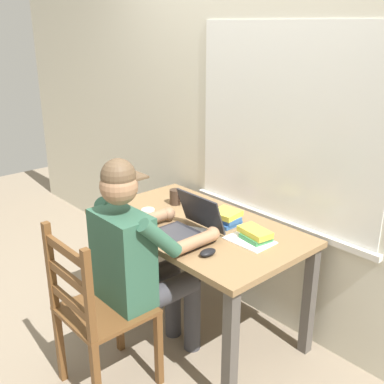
{
  "coord_description": "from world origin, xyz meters",
  "views": [
    {
      "loc": [
        1.88,
        -1.72,
        1.86
      ],
      "look_at": [
        0.01,
        -0.05,
        0.95
      ],
      "focal_mm": 43.47,
      "sensor_mm": 36.0,
      "label": 1
    }
  ],
  "objects_px": {
    "book_stack_side": "(255,235)",
    "landscape_photo_print": "(202,208)",
    "desk": "(197,239)",
    "coffee_mug_white": "(148,216)",
    "book_stack_main": "(225,217)",
    "seated_person": "(140,256)",
    "coffee_mug_dark": "(175,197)",
    "laptop": "(189,226)",
    "computer_mouse": "(208,252)",
    "wooden_chair": "(97,313)"
  },
  "relations": [
    {
      "from": "seated_person",
      "to": "book_stack_main",
      "type": "distance_m",
      "value": 0.59
    },
    {
      "from": "wooden_chair",
      "to": "book_stack_side",
      "type": "relative_size",
      "value": 4.65
    },
    {
      "from": "seated_person",
      "to": "coffee_mug_dark",
      "type": "relative_size",
      "value": 11.26
    },
    {
      "from": "landscape_photo_print",
      "to": "book_stack_main",
      "type": "bearing_deg",
      "value": -21.67
    },
    {
      "from": "computer_mouse",
      "to": "landscape_photo_print",
      "type": "height_order",
      "value": "computer_mouse"
    },
    {
      "from": "desk",
      "to": "landscape_photo_print",
      "type": "xyz_separation_m",
      "value": [
        -0.16,
        0.19,
        0.1
      ]
    },
    {
      "from": "coffee_mug_white",
      "to": "coffee_mug_dark",
      "type": "relative_size",
      "value": 1.05
    },
    {
      "from": "seated_person",
      "to": "computer_mouse",
      "type": "relative_size",
      "value": 12.53
    },
    {
      "from": "seated_person",
      "to": "landscape_photo_print",
      "type": "distance_m",
      "value": 0.68
    },
    {
      "from": "desk",
      "to": "seated_person",
      "type": "xyz_separation_m",
      "value": [
        0.05,
        -0.45,
        0.06
      ]
    },
    {
      "from": "computer_mouse",
      "to": "book_stack_main",
      "type": "xyz_separation_m",
      "value": [
        -0.22,
        0.36,
        0.02
      ]
    },
    {
      "from": "desk",
      "to": "coffee_mug_dark",
      "type": "relative_size",
      "value": 11.83
    },
    {
      "from": "laptop",
      "to": "coffee_mug_dark",
      "type": "distance_m",
      "value": 0.48
    },
    {
      "from": "seated_person",
      "to": "wooden_chair",
      "type": "xyz_separation_m",
      "value": [
        -0.0,
        -0.28,
        -0.22
      ]
    },
    {
      "from": "computer_mouse",
      "to": "book_stack_main",
      "type": "height_order",
      "value": "book_stack_main"
    },
    {
      "from": "coffee_mug_white",
      "to": "book_stack_side",
      "type": "relative_size",
      "value": 0.57
    },
    {
      "from": "seated_person",
      "to": "landscape_photo_print",
      "type": "relative_size",
      "value": 9.64
    },
    {
      "from": "wooden_chair",
      "to": "landscape_photo_print",
      "type": "distance_m",
      "value": 0.98
    },
    {
      "from": "book_stack_main",
      "to": "book_stack_side",
      "type": "xyz_separation_m",
      "value": [
        0.27,
        -0.04,
        -0.01
      ]
    },
    {
      "from": "wooden_chair",
      "to": "coffee_mug_white",
      "type": "relative_size",
      "value": 8.13
    },
    {
      "from": "laptop",
      "to": "coffee_mug_white",
      "type": "distance_m",
      "value": 0.29
    },
    {
      "from": "coffee_mug_white",
      "to": "computer_mouse",
      "type": "bearing_deg",
      "value": -2.09
    },
    {
      "from": "desk",
      "to": "landscape_photo_print",
      "type": "distance_m",
      "value": 0.27
    },
    {
      "from": "desk",
      "to": "wooden_chair",
      "type": "bearing_deg",
      "value": -86.25
    },
    {
      "from": "seated_person",
      "to": "coffee_mug_dark",
      "type": "bearing_deg",
      "value": 123.87
    },
    {
      "from": "computer_mouse",
      "to": "landscape_photo_print",
      "type": "bearing_deg",
      "value": 139.92
    },
    {
      "from": "seated_person",
      "to": "laptop",
      "type": "height_order",
      "value": "seated_person"
    },
    {
      "from": "desk",
      "to": "wooden_chair",
      "type": "height_order",
      "value": "wooden_chair"
    },
    {
      "from": "coffee_mug_dark",
      "to": "coffee_mug_white",
      "type": "bearing_deg",
      "value": -67.77
    },
    {
      "from": "book_stack_side",
      "to": "landscape_photo_print",
      "type": "xyz_separation_m",
      "value": [
        -0.54,
        0.1,
        -0.03
      ]
    },
    {
      "from": "wooden_chair",
      "to": "landscape_photo_print",
      "type": "bearing_deg",
      "value": 102.8
    },
    {
      "from": "laptop",
      "to": "computer_mouse",
      "type": "distance_m",
      "value": 0.27
    },
    {
      "from": "wooden_chair",
      "to": "book_stack_side",
      "type": "xyz_separation_m",
      "value": [
        0.33,
        0.83,
        0.3
      ]
    },
    {
      "from": "coffee_mug_dark",
      "to": "landscape_photo_print",
      "type": "relative_size",
      "value": 0.86
    },
    {
      "from": "coffee_mug_white",
      "to": "landscape_photo_print",
      "type": "height_order",
      "value": "coffee_mug_white"
    },
    {
      "from": "wooden_chair",
      "to": "computer_mouse",
      "type": "relative_size",
      "value": 9.49
    },
    {
      "from": "laptop",
      "to": "computer_mouse",
      "type": "xyz_separation_m",
      "value": [
        0.25,
        -0.09,
        -0.04
      ]
    },
    {
      "from": "laptop",
      "to": "landscape_photo_print",
      "type": "height_order",
      "value": "laptop"
    },
    {
      "from": "computer_mouse",
      "to": "laptop",
      "type": "bearing_deg",
      "value": 160.07
    },
    {
      "from": "desk",
      "to": "coffee_mug_dark",
      "type": "height_order",
      "value": "coffee_mug_dark"
    },
    {
      "from": "wooden_chair",
      "to": "computer_mouse",
      "type": "distance_m",
      "value": 0.65
    },
    {
      "from": "laptop",
      "to": "computer_mouse",
      "type": "height_order",
      "value": "laptop"
    },
    {
      "from": "computer_mouse",
      "to": "coffee_mug_dark",
      "type": "height_order",
      "value": "coffee_mug_dark"
    },
    {
      "from": "seated_person",
      "to": "coffee_mug_white",
      "type": "xyz_separation_m",
      "value": [
        -0.25,
        0.25,
        0.08
      ]
    },
    {
      "from": "desk",
      "to": "coffee_mug_white",
      "type": "bearing_deg",
      "value": -134.3
    },
    {
      "from": "computer_mouse",
      "to": "book_stack_side",
      "type": "bearing_deg",
      "value": 81.23
    },
    {
      "from": "desk",
      "to": "seated_person",
      "type": "distance_m",
      "value": 0.46
    },
    {
      "from": "desk",
      "to": "book_stack_side",
      "type": "distance_m",
      "value": 0.41
    },
    {
      "from": "book_stack_main",
      "to": "book_stack_side",
      "type": "distance_m",
      "value": 0.27
    },
    {
      "from": "wooden_chair",
      "to": "seated_person",
      "type": "bearing_deg",
      "value": 90.0
    }
  ]
}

